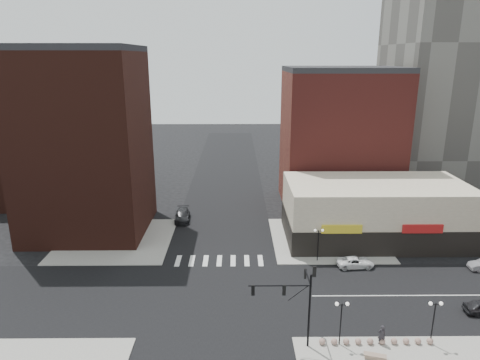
{
  "coord_description": "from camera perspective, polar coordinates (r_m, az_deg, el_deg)",
  "views": [
    {
      "loc": [
        2.04,
        -39.84,
        24.32
      ],
      "look_at": [
        2.44,
        6.19,
        11.0
      ],
      "focal_mm": 32.0,
      "sensor_mm": 36.0,
      "label": 1
    }
  ],
  "objects": [
    {
      "name": "building_nw",
      "position": [
        63.13,
        -20.02,
        4.37
      ],
      "size": [
        16.0,
        15.0,
        25.0
      ],
      "primitive_type": "cube",
      "color": "#391812",
      "rests_on": "ground"
    },
    {
      "name": "dark_sedan_north",
      "position": [
        66.63,
        -7.69,
        -4.7
      ],
      "size": [
        2.51,
        5.5,
        1.56
      ],
      "primitive_type": "imported",
      "rotation": [
        0.0,
        0.0,
        0.06
      ],
      "color": "black",
      "rests_on": "ground"
    },
    {
      "name": "road_ew",
      "position": [
        46.71,
        -3.04,
        -15.25
      ],
      "size": [
        200.0,
        14.0,
        0.02
      ],
      "primitive_type": "cube",
      "color": "black",
      "rests_on": "ground"
    },
    {
      "name": "sidewalk_nw",
      "position": [
        61.76,
        -16.14,
        -7.67
      ],
      "size": [
        15.0,
        15.0,
        0.12
      ],
      "primitive_type": "cube",
      "color": "gray",
      "rests_on": "ground"
    },
    {
      "name": "building_ne_midrise",
      "position": [
        72.61,
        13.07,
        5.15
      ],
      "size": [
        18.0,
        15.0,
        22.0
      ],
      "primitive_type": "cube",
      "color": "maroon",
      "rests_on": "ground"
    },
    {
      "name": "white_suv",
      "position": [
        53.94,
        15.11,
        -10.53
      ],
      "size": [
        4.56,
        2.31,
        1.24
      ],
      "primitive_type": "imported",
      "rotation": [
        0.0,
        0.0,
        1.63
      ],
      "color": "white",
      "rests_on": "ground"
    },
    {
      "name": "stone_bench",
      "position": [
        40.0,
        17.56,
        -21.55
      ],
      "size": [
        1.91,
        1.04,
        0.43
      ],
      "rotation": [
        0.0,
        0.0,
        -0.28
      ],
      "color": "gray",
      "rests_on": "sidewalk_se"
    },
    {
      "name": "ground",
      "position": [
        46.72,
        -3.04,
        -15.26
      ],
      "size": [
        240.0,
        240.0,
        0.0
      ],
      "primitive_type": "plane",
      "color": "black",
      "rests_on": "ground"
    },
    {
      "name": "sidewalk_ne",
      "position": [
        60.8,
        11.48,
        -7.72
      ],
      "size": [
        15.0,
        15.0,
        0.12
      ],
      "primitive_type": "cube",
      "color": "gray",
      "rests_on": "ground"
    },
    {
      "name": "road_ns",
      "position": [
        46.71,
        -3.04,
        -15.24
      ],
      "size": [
        14.0,
        200.0,
        0.02
      ],
      "primitive_type": "cube",
      "color": "black",
      "rests_on": "ground"
    },
    {
      "name": "building_nw_low",
      "position": [
        83.34,
        -24.61,
        1.95
      ],
      "size": [
        20.0,
        18.0,
        12.0
      ],
      "primitive_type": "cube",
      "color": "#391812",
      "rests_on": "ground"
    },
    {
      "name": "building_ne_row",
      "position": [
        61.71,
        17.48,
        -4.56
      ],
      "size": [
        24.2,
        12.2,
        8.0
      ],
      "color": "beige",
      "rests_on": "ground"
    },
    {
      "name": "street_lamp_se_b",
      "position": [
        41.75,
        24.52,
        -15.72
      ],
      "size": [
        1.22,
        0.32,
        4.16
      ],
      "color": "black",
      "rests_on": "sidewalk_se"
    },
    {
      "name": "pedestrian",
      "position": [
        41.4,
        18.36,
        -18.99
      ],
      "size": [
        0.68,
        0.45,
        1.86
      ],
      "primitive_type": "imported",
      "rotation": [
        0.0,
        0.0,
        3.13
      ],
      "color": "#262329",
      "rests_on": "sidewalk_se"
    },
    {
      "name": "street_lamp_ne",
      "position": [
        53.19,
        10.42,
        -7.43
      ],
      "size": [
        1.22,
        0.32,
        4.16
      ],
      "color": "black",
      "rests_on": "sidewalk_ne"
    },
    {
      "name": "traffic_signal",
      "position": [
        37.76,
        7.74,
        -14.86
      ],
      "size": [
        5.59,
        3.09,
        7.77
      ],
      "color": "black",
      "rests_on": "ground"
    },
    {
      "name": "bollard_row",
      "position": [
        41.64,
        17.69,
        -19.79
      ],
      "size": [
        10.01,
        0.56,
        0.56
      ],
      "color": "gray",
      "rests_on": "sidewalk_se"
    },
    {
      "name": "street_lamp_se_a",
      "position": [
        39.19,
        13.38,
        -16.8
      ],
      "size": [
        1.22,
        0.32,
        4.16
      ],
      "color": "black",
      "rests_on": "sidewalk_se"
    }
  ]
}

